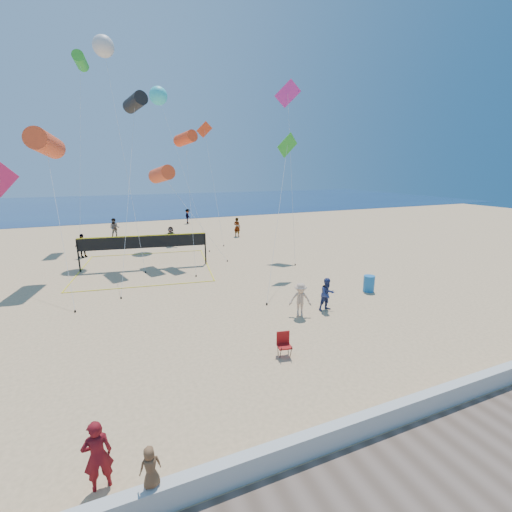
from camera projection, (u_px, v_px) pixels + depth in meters
name	position (u px, v px, depth m)	size (l,w,h in m)	color
ground	(237.00, 389.00, 10.37)	(120.00, 120.00, 0.00)	#D9AE7A
ocean	(127.00, 204.00, 65.64)	(140.00, 50.00, 0.03)	navy
seawall	(283.00, 454.00, 7.62)	(32.00, 0.30, 0.60)	beige
woman	(97.00, 455.00, 6.97)	(0.58, 0.38, 1.60)	maroon
toddler	(150.00, 467.00, 6.43)	(0.42, 0.27, 0.85)	brown
bystander_a	(327.00, 294.00, 15.99)	(0.76, 0.59, 1.57)	navy
bystander_b	(300.00, 300.00, 15.37)	(1.00, 0.57, 1.54)	tan
far_person_0	(82.00, 246.00, 25.65)	(1.05, 0.44, 1.79)	gray
far_person_1	(171.00, 236.00, 29.38)	(1.57, 0.50, 1.70)	gray
far_person_2	(237.00, 227.00, 33.64)	(0.68, 0.45, 1.87)	gray
far_person_3	(115.00, 228.00, 33.02)	(0.92, 0.71, 1.88)	gray
far_person_4	(188.00, 216.00, 41.82)	(1.15, 0.66, 1.77)	gray
camp_chair	(284.00, 343.00, 12.12)	(0.55, 0.65, 0.97)	maroon
trash_barrel	(369.00, 284.00, 18.54)	(0.59, 0.59, 0.88)	#1A66AA
volleyball_net	(144.00, 246.00, 22.78)	(9.45, 9.32, 2.22)	black
kite_0	(45.00, 144.00, 19.36)	(2.00, 8.12, 8.69)	#E64821
kite_1	(135.00, 102.00, 22.69)	(2.95, 9.05, 11.38)	black
kite_2	(185.00, 139.00, 23.67)	(1.53, 5.91, 9.07)	#F0431B
kite_4	(286.00, 153.00, 20.75)	(4.60, 5.52, 8.66)	green
kite_5	(288.00, 101.00, 25.48)	(2.63, 5.13, 12.96)	#CE2A8F
kite_6	(103.00, 46.00, 24.40)	(2.02, 8.31, 15.72)	silver
kite_7	(158.00, 96.00, 28.63)	(3.45, 6.64, 13.19)	#38D2DA
kite_8	(80.00, 61.00, 28.44)	(2.02, 7.88, 15.82)	green
kite_9	(206.00, 137.00, 32.44)	(1.50, 6.34, 10.91)	#F0431B
kite_10	(162.00, 174.00, 23.21)	(4.81, 3.08, 6.77)	#E64821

